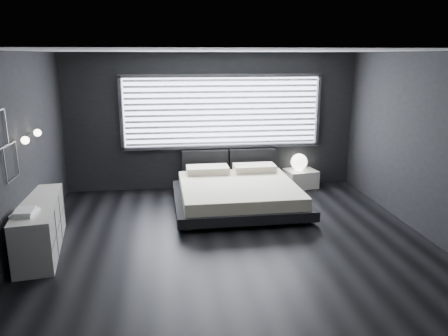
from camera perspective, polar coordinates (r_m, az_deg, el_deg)
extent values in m
plane|color=black|center=(6.83, 0.92, -9.12)|extent=(6.00, 6.00, 0.00)
plane|color=silver|center=(6.25, 1.03, 15.07)|extent=(6.00, 6.00, 0.00)
cube|color=black|center=(9.09, -1.53, 6.06)|extent=(6.00, 0.04, 2.80)
cube|color=black|center=(3.80, 6.97, -6.28)|extent=(6.00, 0.04, 2.80)
cube|color=black|center=(6.67, -25.46, 1.51)|extent=(0.04, 5.50, 2.80)
cube|color=black|center=(7.44, 24.52, 2.83)|extent=(0.04, 5.50, 2.80)
cube|color=white|center=(9.06, -0.26, 7.38)|extent=(4.00, 0.02, 1.38)
cube|color=#47474C|center=(9.01, -13.32, 6.95)|extent=(0.06, 0.08, 1.48)
cube|color=#47474C|center=(9.50, 12.17, 7.39)|extent=(0.06, 0.08, 1.48)
cube|color=#47474C|center=(8.97, -0.24, 11.99)|extent=(4.14, 0.08, 0.06)
cube|color=#47474C|center=(9.15, -0.23, 2.81)|extent=(4.14, 0.08, 0.06)
cube|color=silver|center=(9.00, -0.21, 7.33)|extent=(3.94, 0.03, 1.32)
cube|color=black|center=(9.12, -2.51, 0.77)|extent=(0.96, 0.16, 0.52)
cube|color=black|center=(9.26, 3.67, 0.96)|extent=(0.96, 0.16, 0.52)
cylinder|color=silver|center=(6.67, -25.11, 3.29)|extent=(0.10, 0.02, 0.02)
sphere|color=#FFE5B7|center=(6.64, -24.54, 3.32)|extent=(0.11, 0.11, 0.11)
cylinder|color=silver|center=(7.23, -23.72, 4.23)|extent=(0.10, 0.02, 0.02)
sphere|color=#FFE5B7|center=(7.21, -23.19, 4.26)|extent=(0.11, 0.11, 0.11)
cube|color=#47474C|center=(6.11, -27.00, 2.36)|extent=(0.01, 0.46, 0.02)
cube|color=#47474C|center=(6.29, -26.56, 4.85)|extent=(0.01, 0.02, 0.46)
cube|color=#47474C|center=(6.35, -26.26, 2.75)|extent=(0.01, 0.46, 0.02)
cube|color=#47474C|center=(6.44, -25.80, -1.25)|extent=(0.01, 0.46, 0.02)
cube|color=#47474C|center=(6.60, -25.42, 1.21)|extent=(0.01, 0.02, 0.46)
cube|color=#47474C|center=(6.18, -26.68, 0.23)|extent=(0.01, 0.02, 0.46)
cube|color=black|center=(7.15, -4.87, -7.71)|extent=(0.13, 0.13, 0.08)
cube|color=black|center=(7.52, 10.70, -6.76)|extent=(0.13, 0.13, 0.08)
cube|color=black|center=(8.84, -5.61, -3.31)|extent=(0.13, 0.13, 0.08)
cube|color=black|center=(9.14, 7.09, -2.74)|extent=(0.13, 0.13, 0.08)
cube|color=black|center=(8.05, 1.87, -4.09)|extent=(2.37, 2.26, 0.17)
cube|color=beige|center=(7.99, 1.88, -2.80)|extent=(2.11, 2.11, 0.21)
cube|color=beige|center=(8.66, -2.17, -0.22)|extent=(0.83, 0.46, 0.14)
cube|color=beige|center=(8.81, 3.99, 0.01)|extent=(0.83, 0.46, 0.14)
cube|color=silver|center=(9.47, 9.96, -1.34)|extent=(0.71, 0.62, 0.37)
sphere|color=white|center=(9.40, 9.77, 0.80)|extent=(0.35, 0.35, 0.35)
cube|color=silver|center=(6.84, -22.89, -7.01)|extent=(0.74, 1.87, 0.73)
cube|color=#47474C|center=(6.81, -20.74, -6.90)|extent=(0.25, 1.78, 0.71)
cube|color=white|center=(6.28, -24.57, -5.35)|extent=(0.30, 0.37, 0.04)
cube|color=white|center=(6.25, -24.57, -5.10)|extent=(0.24, 0.32, 0.03)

